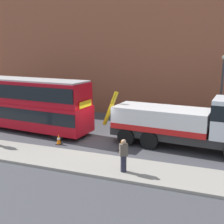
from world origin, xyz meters
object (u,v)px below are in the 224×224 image
at_px(pedestrian_bystander, 124,156).
at_px(traffic_cone_midway, 121,145).
at_px(double_decker_bus, 25,102).
at_px(traffic_cone_near_bus, 59,139).
at_px(recovery_tow_truck, 189,122).
at_px(street_lamp, 222,85).

distance_m(pedestrian_bystander, traffic_cone_midway, 3.57).
bearing_deg(traffic_cone_midway, pedestrian_bystander, -69.42).
relative_size(double_decker_bus, traffic_cone_near_bus, 15.54).
bearing_deg(recovery_tow_truck, pedestrian_bystander, -112.12).
bearing_deg(recovery_tow_truck, traffic_cone_near_bus, -159.73).
height_order(double_decker_bus, street_lamp, street_lamp).
relative_size(traffic_cone_near_bus, street_lamp, 0.12).
height_order(pedestrian_bystander, traffic_cone_midway, pedestrian_bystander).
distance_m(recovery_tow_truck, double_decker_bus, 12.43).
relative_size(recovery_tow_truck, traffic_cone_midway, 14.21).
height_order(recovery_tow_truck, pedestrian_bystander, recovery_tow_truck).
bearing_deg(street_lamp, recovery_tow_truck, -106.63).
relative_size(traffic_cone_midway, street_lamp, 0.12).
bearing_deg(pedestrian_bystander, double_decker_bus, 29.46).
bearing_deg(traffic_cone_near_bus, street_lamp, 40.05).
bearing_deg(double_decker_bus, recovery_tow_truck, 5.29).
bearing_deg(traffic_cone_near_bus, double_decker_bus, 152.73).
xyz_separation_m(double_decker_bus, street_lamp, (14.29, 6.24, 1.24)).
relative_size(recovery_tow_truck, traffic_cone_near_bus, 14.21).
relative_size(double_decker_bus, street_lamp, 1.92).
relative_size(pedestrian_bystander, traffic_cone_near_bus, 2.38).
xyz_separation_m(recovery_tow_truck, traffic_cone_near_bus, (-8.16, -2.15, -1.42)).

